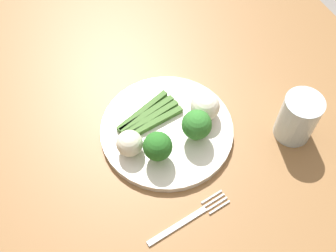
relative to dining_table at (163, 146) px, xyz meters
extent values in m
cube|color=gray|center=(0.00, 0.00, -0.66)|extent=(6.00, 6.00, 0.02)
cube|color=olive|center=(0.00, 0.00, 0.07)|extent=(1.41, 1.04, 0.04)
cylinder|color=olive|center=(-0.64, 0.46, -0.30)|extent=(0.07, 0.07, 0.70)
cylinder|color=silver|center=(0.02, 0.00, 0.10)|extent=(0.26, 0.26, 0.01)
cube|color=#3D6626|center=(0.01, -0.02, 0.11)|extent=(0.03, 0.13, 0.01)
cube|color=#3D6626|center=(-0.01, -0.02, 0.11)|extent=(0.04, 0.13, 0.01)
cube|color=#3D6626|center=(-0.02, -0.02, 0.11)|extent=(0.04, 0.13, 0.01)
cube|color=#3D6626|center=(-0.03, -0.03, 0.11)|extent=(0.06, 0.13, 0.01)
cylinder|color=#609E3D|center=(0.06, 0.04, 0.12)|extent=(0.02, 0.02, 0.02)
sphere|color=#337A2D|center=(0.06, 0.04, 0.15)|extent=(0.06, 0.06, 0.06)
cylinder|color=#568E33|center=(0.07, -0.04, 0.12)|extent=(0.02, 0.02, 0.02)
sphere|color=#286B23|center=(0.07, -0.04, 0.15)|extent=(0.05, 0.05, 0.05)
sphere|color=white|center=(0.03, 0.08, 0.13)|extent=(0.06, 0.06, 0.06)
sphere|color=silver|center=(0.04, -0.08, 0.13)|extent=(0.05, 0.05, 0.05)
cube|color=silver|center=(0.21, -0.07, 0.09)|extent=(0.03, 0.12, 0.00)
cube|color=silver|center=(0.21, 0.02, 0.09)|extent=(0.01, 0.05, 0.00)
cube|color=silver|center=(0.20, 0.02, 0.09)|extent=(0.01, 0.05, 0.00)
cube|color=silver|center=(0.19, 0.02, 0.09)|extent=(0.01, 0.05, 0.00)
cube|color=silver|center=(0.18, 0.01, 0.09)|extent=(0.01, 0.05, 0.00)
cylinder|color=silver|center=(0.13, 0.23, 0.14)|extent=(0.07, 0.07, 0.10)
camera|label=1|loc=(0.41, -0.18, 0.78)|focal=43.02mm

